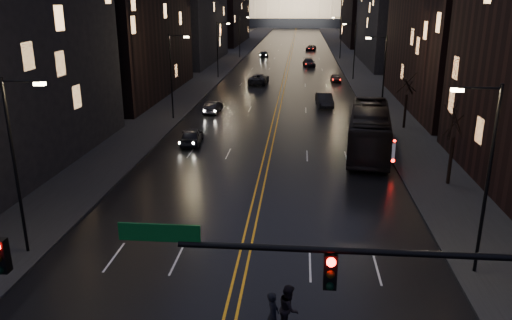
% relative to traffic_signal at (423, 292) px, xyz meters
% --- Properties ---
extents(road, '(20.00, 320.00, 0.02)m').
position_rel_traffic_signal_xyz_m(road, '(-5.91, 130.00, -5.09)').
color(road, black).
rests_on(road, ground).
extents(sidewalk_left, '(8.00, 320.00, 0.16)m').
position_rel_traffic_signal_xyz_m(sidewalk_left, '(-19.91, 130.00, -5.02)').
color(sidewalk_left, black).
rests_on(sidewalk_left, ground).
extents(sidewalk_right, '(8.00, 320.00, 0.16)m').
position_rel_traffic_signal_xyz_m(sidewalk_right, '(8.09, 130.00, -5.02)').
color(sidewalk_right, black).
rests_on(sidewalk_right, ground).
extents(center_line, '(0.62, 320.00, 0.01)m').
position_rel_traffic_signal_xyz_m(center_line, '(-5.91, 130.00, -5.08)').
color(center_line, orange).
rests_on(center_line, road).
extents(building_left_far, '(12.00, 34.00, 20.00)m').
position_rel_traffic_signal_xyz_m(building_left_far, '(-26.91, 92.00, 4.90)').
color(building_left_far, black).
rests_on(building_left_far, ground).
extents(building_left_dist, '(12.00, 40.00, 24.00)m').
position_rel_traffic_signal_xyz_m(building_left_dist, '(-26.91, 140.00, 6.90)').
color(building_left_dist, black).
rests_on(building_left_dist, ground).
extents(building_right_dist, '(12.00, 40.00, 22.00)m').
position_rel_traffic_signal_xyz_m(building_right_dist, '(15.09, 140.00, 5.90)').
color(building_right_dist, black).
rests_on(building_right_dist, ground).
extents(traffic_signal, '(17.29, 0.45, 7.00)m').
position_rel_traffic_signal_xyz_m(traffic_signal, '(0.00, 0.00, 0.00)').
color(traffic_signal, black).
rests_on(traffic_signal, ground).
extents(streetlamp_right_near, '(2.13, 0.25, 9.00)m').
position_rel_traffic_signal_xyz_m(streetlamp_right_near, '(4.91, 10.00, -0.02)').
color(streetlamp_right_near, black).
rests_on(streetlamp_right_near, ground).
extents(streetlamp_left_near, '(2.13, 0.25, 9.00)m').
position_rel_traffic_signal_xyz_m(streetlamp_left_near, '(-16.72, 10.00, -0.02)').
color(streetlamp_left_near, black).
rests_on(streetlamp_left_near, ground).
extents(streetlamp_right_mid, '(2.13, 0.25, 9.00)m').
position_rel_traffic_signal_xyz_m(streetlamp_right_mid, '(4.91, 40.00, -0.02)').
color(streetlamp_right_mid, black).
rests_on(streetlamp_right_mid, ground).
extents(streetlamp_left_mid, '(2.13, 0.25, 9.00)m').
position_rel_traffic_signal_xyz_m(streetlamp_left_mid, '(-16.72, 40.00, -0.02)').
color(streetlamp_left_mid, black).
rests_on(streetlamp_left_mid, ground).
extents(streetlamp_right_far, '(2.13, 0.25, 9.00)m').
position_rel_traffic_signal_xyz_m(streetlamp_right_far, '(4.91, 70.00, -0.02)').
color(streetlamp_right_far, black).
rests_on(streetlamp_right_far, ground).
extents(streetlamp_left_far, '(2.13, 0.25, 9.00)m').
position_rel_traffic_signal_xyz_m(streetlamp_left_far, '(-16.72, 70.00, -0.02)').
color(streetlamp_left_far, black).
rests_on(streetlamp_left_far, ground).
extents(streetlamp_right_dist, '(2.13, 0.25, 9.00)m').
position_rel_traffic_signal_xyz_m(streetlamp_right_dist, '(4.91, 100.00, -0.02)').
color(streetlamp_right_dist, black).
rests_on(streetlamp_right_dist, ground).
extents(streetlamp_left_dist, '(2.13, 0.25, 9.00)m').
position_rel_traffic_signal_xyz_m(streetlamp_left_dist, '(-16.72, 100.00, -0.02)').
color(streetlamp_left_dist, black).
rests_on(streetlamp_left_dist, ground).
extents(tree_right_mid, '(2.40, 2.40, 6.65)m').
position_rel_traffic_signal_xyz_m(tree_right_mid, '(7.09, 22.00, -0.58)').
color(tree_right_mid, black).
rests_on(tree_right_mid, ground).
extents(tree_right_far, '(2.40, 2.40, 6.65)m').
position_rel_traffic_signal_xyz_m(tree_right_far, '(7.09, 38.00, -0.58)').
color(tree_right_far, black).
rests_on(tree_right_far, ground).
extents(bus, '(4.83, 13.76, 3.75)m').
position_rel_traffic_signal_xyz_m(bus, '(2.59, 29.92, -3.23)').
color(bus, black).
rests_on(bus, ground).
extents(oncoming_car_a, '(2.17, 4.59, 1.52)m').
position_rel_traffic_signal_xyz_m(oncoming_car_a, '(-12.87, 30.69, -4.34)').
color(oncoming_car_a, black).
rests_on(oncoming_car_a, ground).
extents(oncoming_car_b, '(1.70, 4.26, 1.38)m').
position_rel_traffic_signal_xyz_m(oncoming_car_b, '(-13.19, 43.52, -4.41)').
color(oncoming_car_b, black).
rests_on(oncoming_car_b, ground).
extents(oncoming_car_c, '(2.98, 5.83, 1.58)m').
position_rel_traffic_signal_xyz_m(oncoming_car_c, '(-9.72, 64.76, -4.32)').
color(oncoming_car_c, black).
rests_on(oncoming_car_c, ground).
extents(oncoming_car_d, '(2.43, 4.74, 1.32)m').
position_rel_traffic_signal_xyz_m(oncoming_car_d, '(-11.75, 102.35, -4.45)').
color(oncoming_car_d, black).
rests_on(oncoming_car_d, ground).
extents(receding_car_a, '(2.15, 5.10, 1.64)m').
position_rel_traffic_signal_xyz_m(receding_car_a, '(-0.39, 48.26, -4.29)').
color(receding_car_a, black).
rests_on(receding_car_a, ground).
extents(receding_car_b, '(1.59, 3.78, 1.28)m').
position_rel_traffic_signal_xyz_m(receding_car_b, '(2.15, 67.29, -4.46)').
color(receding_car_b, black).
rests_on(receding_car_b, ground).
extents(receding_car_c, '(2.62, 5.36, 1.50)m').
position_rel_traffic_signal_xyz_m(receding_car_c, '(-1.80, 86.17, -4.35)').
color(receding_car_c, black).
rests_on(receding_car_c, ground).
extents(receding_car_d, '(2.90, 5.20, 1.37)m').
position_rel_traffic_signal_xyz_m(receding_car_d, '(-0.90, 118.32, -4.42)').
color(receding_car_d, black).
rests_on(receding_car_d, ground).
extents(pedestrian_a, '(0.50, 0.73, 1.93)m').
position_rel_traffic_signal_xyz_m(pedestrian_a, '(-4.12, 4.55, -4.14)').
color(pedestrian_a, black).
rests_on(pedestrian_a, ground).
extents(pedestrian_b, '(0.56, 0.98, 1.98)m').
position_rel_traffic_signal_xyz_m(pedestrian_b, '(-3.52, 5.00, -4.11)').
color(pedestrian_b, black).
rests_on(pedestrian_b, ground).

